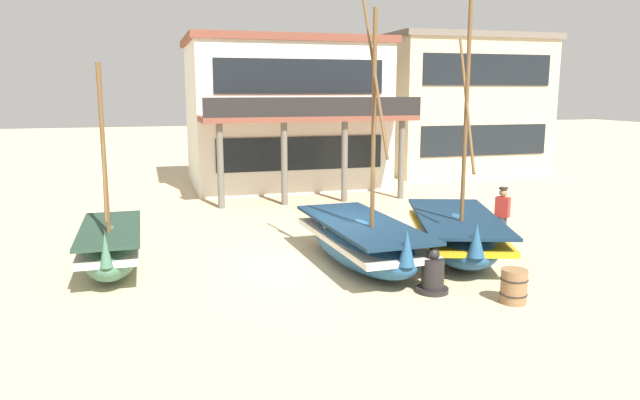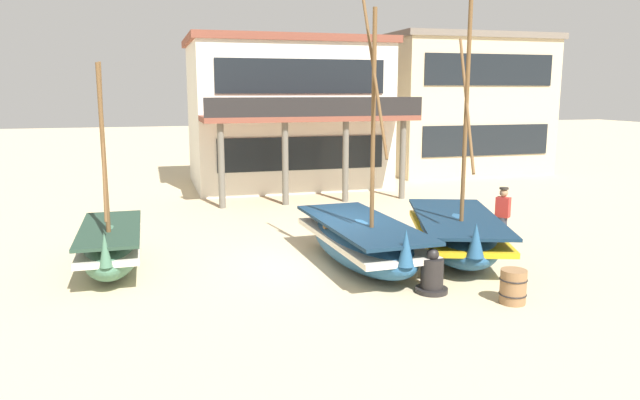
{
  "view_description": "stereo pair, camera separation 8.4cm",
  "coord_description": "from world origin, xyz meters",
  "px_view_note": "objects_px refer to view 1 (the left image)",
  "views": [
    {
      "loc": [
        -4.35,
        -13.73,
        4.23
      ],
      "look_at": [
        0.0,
        1.0,
        1.4
      ],
      "focal_mm": 33.46,
      "sensor_mm": 36.0,
      "label": 1
    },
    {
      "loc": [
        -4.27,
        -13.76,
        4.23
      ],
      "look_at": [
        0.0,
        1.0,
        1.4
      ],
      "focal_mm": 33.46,
      "sensor_mm": 36.0,
      "label": 2
    }
  ],
  "objects_px": {
    "harbor_building_annex": "(455,104)",
    "fisherman_by_hull": "(502,218)",
    "fishing_boat_near_left": "(111,247)",
    "harbor_building_main": "(285,113)",
    "capstan_winch": "(433,275)",
    "wooden_barrel": "(514,286)",
    "fishing_boat_centre_large": "(362,241)",
    "fishing_boat_far_right": "(456,234)"
  },
  "relations": [
    {
      "from": "fishing_boat_far_right",
      "to": "fisherman_by_hull",
      "type": "relative_size",
      "value": 3.76
    },
    {
      "from": "fishing_boat_far_right",
      "to": "fishing_boat_centre_large",
      "type": "bearing_deg",
      "value": -178.9
    },
    {
      "from": "fishing_boat_near_left",
      "to": "fisherman_by_hull",
      "type": "bearing_deg",
      "value": -4.67
    },
    {
      "from": "fishing_boat_near_left",
      "to": "fisherman_by_hull",
      "type": "height_order",
      "value": "fishing_boat_near_left"
    },
    {
      "from": "fishing_boat_near_left",
      "to": "capstan_winch",
      "type": "distance_m",
      "value": 7.49
    },
    {
      "from": "capstan_winch",
      "to": "harbor_building_main",
      "type": "xyz_separation_m",
      "value": [
        0.4,
        15.38,
        2.87
      ]
    },
    {
      "from": "fishing_boat_near_left",
      "to": "harbor_building_main",
      "type": "distance_m",
      "value": 14.02
    },
    {
      "from": "fishing_boat_far_right",
      "to": "harbor_building_main",
      "type": "relative_size",
      "value": 0.74
    },
    {
      "from": "fishing_boat_near_left",
      "to": "fishing_boat_far_right",
      "type": "relative_size",
      "value": 0.77
    },
    {
      "from": "fisherman_by_hull",
      "to": "fishing_boat_far_right",
      "type": "bearing_deg",
      "value": -166.36
    },
    {
      "from": "fishing_boat_centre_large",
      "to": "fisherman_by_hull",
      "type": "relative_size",
      "value": 3.87
    },
    {
      "from": "wooden_barrel",
      "to": "harbor_building_main",
      "type": "relative_size",
      "value": 0.08
    },
    {
      "from": "fishing_boat_centre_large",
      "to": "wooden_barrel",
      "type": "bearing_deg",
      "value": -58.65
    },
    {
      "from": "fishing_boat_near_left",
      "to": "wooden_barrel",
      "type": "xyz_separation_m",
      "value": [
        7.87,
        -4.58,
        -0.25
      ]
    },
    {
      "from": "harbor_building_annex",
      "to": "fishing_boat_centre_large",
      "type": "bearing_deg",
      "value": -125.35
    },
    {
      "from": "fishing_boat_centre_large",
      "to": "fisherman_by_hull",
      "type": "bearing_deg",
      "value": 5.9
    },
    {
      "from": "harbor_building_main",
      "to": "harbor_building_annex",
      "type": "height_order",
      "value": "harbor_building_annex"
    },
    {
      "from": "fishing_boat_far_right",
      "to": "capstan_winch",
      "type": "distance_m",
      "value": 2.98
    },
    {
      "from": "wooden_barrel",
      "to": "harbor_building_annex",
      "type": "relative_size",
      "value": 0.08
    },
    {
      "from": "fishing_boat_near_left",
      "to": "capstan_winch",
      "type": "relative_size",
      "value": 5.05
    },
    {
      "from": "fishing_boat_centre_large",
      "to": "fishing_boat_near_left",
      "type": "bearing_deg",
      "value": 167.91
    },
    {
      "from": "fishing_boat_near_left",
      "to": "fisherman_by_hull",
      "type": "distance_m",
      "value": 10.07
    },
    {
      "from": "fishing_boat_centre_large",
      "to": "harbor_building_annex",
      "type": "xyz_separation_m",
      "value": [
        10.95,
        15.43,
        2.9
      ]
    },
    {
      "from": "wooden_barrel",
      "to": "fishing_boat_centre_large",
      "type": "bearing_deg",
      "value": 121.35
    },
    {
      "from": "fishing_boat_near_left",
      "to": "wooden_barrel",
      "type": "bearing_deg",
      "value": -30.19
    },
    {
      "from": "fishing_boat_centre_large",
      "to": "wooden_barrel",
      "type": "xyz_separation_m",
      "value": [
        2.03,
        -3.33,
        -0.27
      ]
    },
    {
      "from": "fishing_boat_near_left",
      "to": "fishing_boat_centre_large",
      "type": "xyz_separation_m",
      "value": [
        5.85,
        -1.25,
        0.02
      ]
    },
    {
      "from": "fishing_boat_centre_large",
      "to": "harbor_building_main",
      "type": "height_order",
      "value": "fishing_boat_centre_large"
    },
    {
      "from": "fishing_boat_near_left",
      "to": "fisherman_by_hull",
      "type": "xyz_separation_m",
      "value": [
        10.03,
        -0.82,
        0.24
      ]
    },
    {
      "from": "fishing_boat_centre_large",
      "to": "fishing_boat_far_right",
      "type": "relative_size",
      "value": 1.03
    },
    {
      "from": "harbor_building_annex",
      "to": "fisherman_by_hull",
      "type": "bearing_deg",
      "value": -114.27
    },
    {
      "from": "fisherman_by_hull",
      "to": "wooden_barrel",
      "type": "bearing_deg",
      "value": -119.82
    },
    {
      "from": "capstan_winch",
      "to": "fishing_boat_far_right",
      "type": "bearing_deg",
      "value": 51.53
    },
    {
      "from": "capstan_winch",
      "to": "fishing_boat_near_left",
      "type": "bearing_deg",
      "value": 151.89
    },
    {
      "from": "capstan_winch",
      "to": "harbor_building_annex",
      "type": "xyz_separation_m",
      "value": [
        10.19,
        17.71,
        3.14
      ]
    },
    {
      "from": "fisherman_by_hull",
      "to": "wooden_barrel",
      "type": "relative_size",
      "value": 2.41
    },
    {
      "from": "fishing_boat_centre_large",
      "to": "harbor_building_main",
      "type": "xyz_separation_m",
      "value": [
        1.16,
        13.1,
        2.63
      ]
    },
    {
      "from": "fishing_boat_centre_large",
      "to": "capstan_winch",
      "type": "bearing_deg",
      "value": -71.57
    },
    {
      "from": "fishing_boat_far_right",
      "to": "capstan_winch",
      "type": "height_order",
      "value": "fishing_boat_far_right"
    },
    {
      "from": "fisherman_by_hull",
      "to": "harbor_building_main",
      "type": "relative_size",
      "value": 0.2
    },
    {
      "from": "fisherman_by_hull",
      "to": "capstan_winch",
      "type": "bearing_deg",
      "value": -141.65
    },
    {
      "from": "harbor_building_main",
      "to": "harbor_building_annex",
      "type": "xyz_separation_m",
      "value": [
        9.79,
        2.33,
        0.27
      ]
    }
  ]
}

